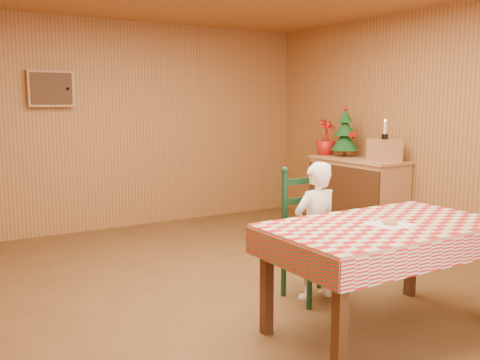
{
  "coord_description": "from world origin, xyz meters",
  "views": [
    {
      "loc": [
        -2.29,
        -3.56,
        1.59
      ],
      "look_at": [
        0.0,
        0.2,
        0.95
      ],
      "focal_mm": 40.0,
      "sensor_mm": 36.0,
      "label": 1
    }
  ],
  "objects_px": {
    "ladder_chair": "(311,237)",
    "storage_bin": "(395,244)",
    "crate": "(384,150)",
    "christmas_tree": "(345,134)",
    "seated_child": "(316,231)",
    "shelf_unit": "(357,197)",
    "dining_table": "(384,235)"
  },
  "relations": [
    {
      "from": "dining_table",
      "to": "crate",
      "type": "distance_m",
      "value": 2.54
    },
    {
      "from": "ladder_chair",
      "to": "shelf_unit",
      "type": "distance_m",
      "value": 2.26
    },
    {
      "from": "crate",
      "to": "storage_bin",
      "type": "bearing_deg",
      "value": -127.66
    },
    {
      "from": "ladder_chair",
      "to": "seated_child",
      "type": "height_order",
      "value": "seated_child"
    },
    {
      "from": "shelf_unit",
      "to": "christmas_tree",
      "type": "height_order",
      "value": "christmas_tree"
    },
    {
      "from": "shelf_unit",
      "to": "crate",
      "type": "bearing_deg",
      "value": -88.77
    },
    {
      "from": "dining_table",
      "to": "crate",
      "type": "relative_size",
      "value": 5.52
    },
    {
      "from": "crate",
      "to": "seated_child",
      "type": "bearing_deg",
      "value": -150.76
    },
    {
      "from": "dining_table",
      "to": "shelf_unit",
      "type": "relative_size",
      "value": 1.34
    },
    {
      "from": "seated_child",
      "to": "storage_bin",
      "type": "xyz_separation_m",
      "value": [
        1.28,
        0.33,
        -0.36
      ]
    },
    {
      "from": "dining_table",
      "to": "ladder_chair",
      "type": "xyz_separation_m",
      "value": [
        0.0,
        0.79,
        -0.18
      ]
    },
    {
      "from": "ladder_chair",
      "to": "shelf_unit",
      "type": "relative_size",
      "value": 0.87
    },
    {
      "from": "dining_table",
      "to": "crate",
      "type": "height_order",
      "value": "crate"
    },
    {
      "from": "christmas_tree",
      "to": "seated_child",
      "type": "bearing_deg",
      "value": -137.43
    },
    {
      "from": "shelf_unit",
      "to": "ladder_chair",
      "type": "bearing_deg",
      "value": -143.02
    },
    {
      "from": "shelf_unit",
      "to": "crate",
      "type": "height_order",
      "value": "crate"
    },
    {
      "from": "dining_table",
      "to": "ladder_chair",
      "type": "relative_size",
      "value": 1.53
    },
    {
      "from": "storage_bin",
      "to": "christmas_tree",
      "type": "bearing_deg",
      "value": 68.35
    },
    {
      "from": "seated_child",
      "to": "christmas_tree",
      "type": "bearing_deg",
      "value": -137.43
    },
    {
      "from": "crate",
      "to": "christmas_tree",
      "type": "xyz_separation_m",
      "value": [
        -0.0,
        0.65,
        0.16
      ]
    },
    {
      "from": "seated_child",
      "to": "storage_bin",
      "type": "height_order",
      "value": "seated_child"
    },
    {
      "from": "ladder_chair",
      "to": "christmas_tree",
      "type": "xyz_separation_m",
      "value": [
        1.81,
        1.61,
        0.71
      ]
    },
    {
      "from": "seated_child",
      "to": "storage_bin",
      "type": "bearing_deg",
      "value": -165.71
    },
    {
      "from": "ladder_chair",
      "to": "seated_child",
      "type": "relative_size",
      "value": 0.96
    },
    {
      "from": "crate",
      "to": "christmas_tree",
      "type": "relative_size",
      "value": 0.48
    },
    {
      "from": "dining_table",
      "to": "christmas_tree",
      "type": "bearing_deg",
      "value": 52.89
    },
    {
      "from": "crate",
      "to": "ladder_chair",
      "type": "bearing_deg",
      "value": -152.15
    },
    {
      "from": "crate",
      "to": "storage_bin",
      "type": "xyz_separation_m",
      "value": [
        -0.53,
        -0.69,
        -0.85
      ]
    },
    {
      "from": "ladder_chair",
      "to": "dining_table",
      "type": "bearing_deg",
      "value": -90.0
    },
    {
      "from": "seated_child",
      "to": "shelf_unit",
      "type": "relative_size",
      "value": 0.91
    },
    {
      "from": "dining_table",
      "to": "shelf_unit",
      "type": "bearing_deg",
      "value": 49.95
    },
    {
      "from": "ladder_chair",
      "to": "storage_bin",
      "type": "height_order",
      "value": "ladder_chair"
    }
  ]
}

